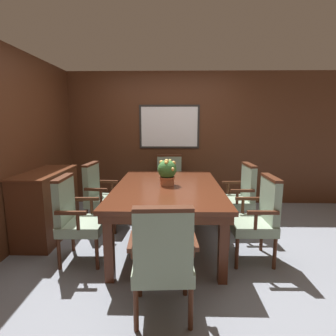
{
  "coord_description": "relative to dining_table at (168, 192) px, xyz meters",
  "views": [
    {
      "loc": [
        0.1,
        -3.07,
        1.56
      ],
      "look_at": [
        0.03,
        0.29,
        0.96
      ],
      "focal_mm": 28.0,
      "sensor_mm": 36.0,
      "label": 1
    }
  ],
  "objects": [
    {
      "name": "wall_back",
      "position": [
        -0.03,
        1.73,
        0.56
      ],
      "size": [
        7.2,
        0.08,
        2.45
      ],
      "color": "#4C2816",
      "rests_on": "ground_plane"
    },
    {
      "name": "chair_left_far",
      "position": [
        -1.0,
        0.46,
        -0.15
      ],
      "size": [
        0.5,
        0.55,
        0.97
      ],
      "rotation": [
        0.0,
        0.0,
        1.48
      ],
      "color": "#472314",
      "rests_on": "ground_plane"
    },
    {
      "name": "ground_plane",
      "position": [
        -0.03,
        -0.14,
        -0.67
      ],
      "size": [
        14.0,
        14.0,
        0.0
      ],
      "primitive_type": "plane",
      "color": "gray"
    },
    {
      "name": "chair_left_near",
      "position": [
        -1.02,
        -0.46,
        -0.15
      ],
      "size": [
        0.47,
        0.53,
        0.97
      ],
      "rotation": [
        0.0,
        0.0,
        1.59
      ],
      "color": "#472314",
      "rests_on": "ground_plane"
    },
    {
      "name": "chair_right_near",
      "position": [
        1.02,
        -0.41,
        -0.15
      ],
      "size": [
        0.47,
        0.53,
        0.97
      ],
      "rotation": [
        0.0,
        0.0,
        -1.56
      ],
      "color": "#472314",
      "rests_on": "ground_plane"
    },
    {
      "name": "chair_right_far",
      "position": [
        1.03,
        0.44,
        -0.15
      ],
      "size": [
        0.48,
        0.54,
        0.97
      ],
      "rotation": [
        0.0,
        0.0,
        -1.52
      ],
      "color": "#472314",
      "rests_on": "ground_plane"
    },
    {
      "name": "wall_left",
      "position": [
        -1.89,
        -0.14,
        0.56
      ],
      "size": [
        0.06,
        7.2,
        2.45
      ],
      "color": "#4C2816",
      "rests_on": "ground_plane"
    },
    {
      "name": "potted_plant",
      "position": [
        -0.01,
        0.04,
        0.26
      ],
      "size": [
        0.24,
        0.24,
        0.34
      ],
      "color": "#B2603D",
      "rests_on": "dining_table"
    },
    {
      "name": "chair_head_far",
      "position": [
        0.0,
        1.34,
        -0.15
      ],
      "size": [
        0.54,
        0.49,
        0.97
      ],
      "rotation": [
        0.0,
        0.0,
        0.05
      ],
      "color": "#472314",
      "rests_on": "ground_plane"
    },
    {
      "name": "sideboard_cabinet",
      "position": [
        -1.63,
        0.14,
        -0.21
      ],
      "size": [
        0.49,
        1.09,
        0.91
      ],
      "color": "#512816",
      "rests_on": "ground_plane"
    },
    {
      "name": "chair_head_near",
      "position": [
        -0.01,
        -1.35,
        -0.15
      ],
      "size": [
        0.54,
        0.49,
        0.97
      ],
      "rotation": [
        0.0,
        0.0,
        3.2
      ],
      "color": "#472314",
      "rests_on": "ground_plane"
    },
    {
      "name": "dining_table",
      "position": [
        0.0,
        0.0,
        0.0
      ],
      "size": [
        1.31,
        1.94,
        0.76
      ],
      "color": "#4C2314",
      "rests_on": "ground_plane"
    }
  ]
}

